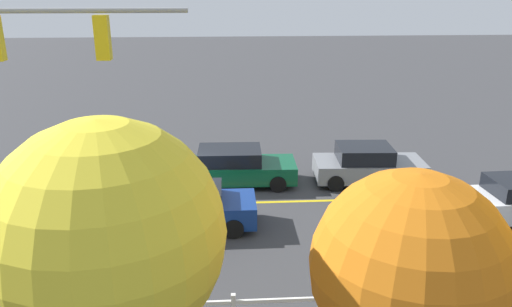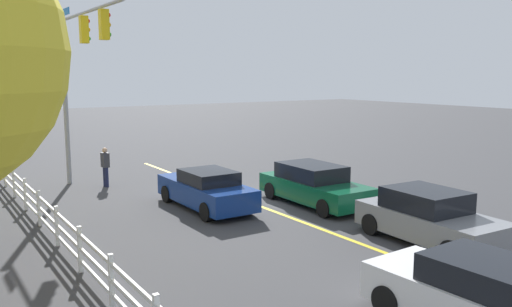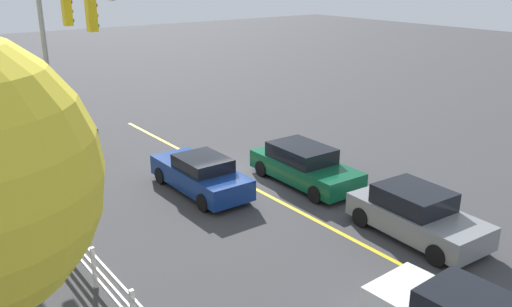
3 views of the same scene
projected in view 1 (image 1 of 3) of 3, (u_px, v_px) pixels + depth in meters
ground_plane at (180, 205)px, 17.87m from camera, size 120.00×120.00×0.00m
lane_center_stripe at (289, 202)px, 18.11m from camera, size 28.00×0.16×0.01m
car_0 at (368, 165)px, 19.67m from camera, size 4.38×2.15×1.52m
car_2 at (234, 167)px, 19.50m from camera, size 4.74×2.03×1.48m
car_3 at (186, 208)px, 16.00m from camera, size 4.62×1.84×1.41m
tree_2 at (410, 269)px, 7.29m from camera, size 2.98×2.98×5.10m
tree_3 at (108, 238)px, 7.10m from camera, size 3.44×3.44×5.88m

